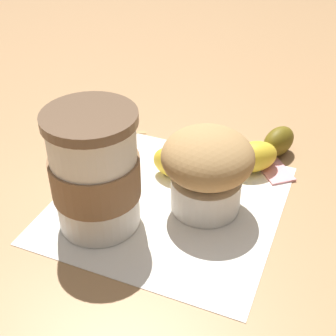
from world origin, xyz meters
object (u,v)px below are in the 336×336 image
Objects in this scene: banana at (232,157)px; sugar_packet at (275,170)px; coffee_cup at (95,172)px; muffin at (207,167)px.

banana is 0.06m from sugar_packet.
muffin is at bearing -46.62° from coffee_cup.
banana is at bearing 3.79° from muffin.
banana is 3.13× the size of sugar_packet.
banana is at bearing -26.63° from coffee_cup.
sugar_packet is at bearing -34.74° from coffee_cup.
muffin is 0.09m from banana.
banana is (0.08, 0.01, -0.03)m from muffin.
muffin reaches higher than banana.
coffee_cup is 2.61× the size of sugar_packet.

